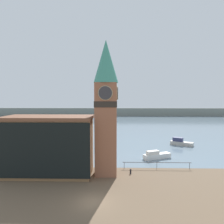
# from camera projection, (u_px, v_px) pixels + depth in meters

# --- Properties ---
(ground_plane) EXTENTS (160.00, 160.00, 0.00)m
(ground_plane) POSITION_uv_depth(u_px,v_px,m) (93.00, 202.00, 25.51)
(ground_plane) COLOR brown
(water) EXTENTS (160.00, 120.00, 0.00)m
(water) POSITION_uv_depth(u_px,v_px,m) (111.00, 124.00, 97.65)
(water) COLOR slate
(water) RESTS_ON ground_plane
(far_shoreline) EXTENTS (180.00, 3.00, 5.00)m
(far_shoreline) POSITION_uv_depth(u_px,v_px,m) (113.00, 112.00, 137.36)
(far_shoreline) COLOR gray
(far_shoreline) RESTS_ON water
(pier_railing) EXTENTS (11.74, 0.08, 1.09)m
(pier_railing) POSITION_uv_depth(u_px,v_px,m) (157.00, 163.00, 37.25)
(pier_railing) COLOR #333338
(pier_railing) RESTS_ON ground_plane
(clock_tower) EXTENTS (3.83, 3.83, 20.95)m
(clock_tower) POSITION_uv_depth(u_px,v_px,m) (106.00, 104.00, 33.94)
(clock_tower) COLOR #935B42
(clock_tower) RESTS_ON ground_plane
(pier_building) EXTENTS (13.82, 6.49, 9.26)m
(pier_building) POSITION_uv_depth(u_px,v_px,m) (49.00, 145.00, 34.20)
(pier_building) COLOR #9E754C
(pier_building) RESTS_ON ground_plane
(boat_near) EXTENTS (5.80, 3.70, 1.66)m
(boat_near) POSITION_uv_depth(u_px,v_px,m) (156.00, 156.00, 43.14)
(boat_near) COLOR silver
(boat_near) RESTS_ON water
(boat_far) EXTENTS (5.58, 4.29, 1.89)m
(boat_far) POSITION_uv_depth(u_px,v_px,m) (181.00, 142.00, 55.05)
(boat_far) COLOR #B7B2A8
(boat_far) RESTS_ON water
(mooring_bollard_near) EXTENTS (0.27, 0.27, 0.75)m
(mooring_bollard_near) POSITION_uv_depth(u_px,v_px,m) (131.00, 171.00, 34.82)
(mooring_bollard_near) COLOR black
(mooring_bollard_near) RESTS_ON ground_plane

